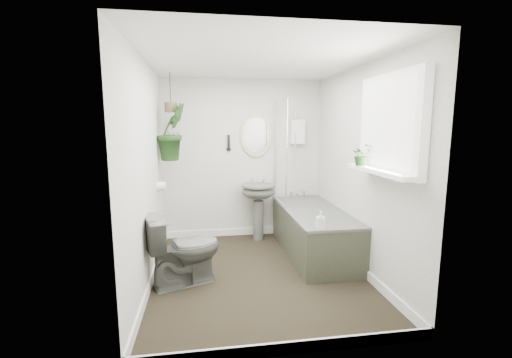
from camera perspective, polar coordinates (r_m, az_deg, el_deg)
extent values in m
cube|color=black|center=(3.99, 0.34, -15.57)|extent=(2.30, 2.80, 0.02)
cube|color=white|center=(3.69, 0.37, 19.35)|extent=(2.30, 2.80, 0.02)
cube|color=silver|center=(5.05, -2.17, 3.32)|extent=(2.30, 0.02, 2.30)
cube|color=silver|center=(2.30, 5.90, -3.51)|extent=(2.30, 0.02, 2.30)
cube|color=silver|center=(3.66, -17.87, 0.76)|extent=(0.02, 2.80, 2.30)
cube|color=silver|center=(4.01, 16.97, 1.47)|extent=(0.02, 2.80, 2.30)
cube|color=white|center=(3.96, 0.34, -14.78)|extent=(2.30, 2.80, 0.10)
cube|color=white|center=(5.11, 6.93, 7.82)|extent=(0.20, 0.10, 0.35)
ellipsoid|color=beige|center=(5.01, 0.01, 7.29)|extent=(0.46, 0.03, 0.62)
cylinder|color=black|center=(4.96, -4.57, 6.09)|extent=(0.04, 0.04, 0.22)
cylinder|color=white|center=(4.38, -15.51, -1.17)|extent=(0.11, 0.11, 0.11)
cube|color=white|center=(3.33, 21.50, 8.43)|extent=(0.08, 1.00, 0.90)
cube|color=white|center=(3.32, 20.04, 1.23)|extent=(0.18, 1.00, 0.04)
cube|color=white|center=(3.30, 20.82, 8.47)|extent=(0.01, 0.86, 0.76)
imported|color=#4E4F49|center=(3.68, -11.95, -11.29)|extent=(0.85, 0.66, 0.76)
imported|color=black|center=(3.55, 17.13, 3.90)|extent=(0.22, 0.20, 0.21)
imported|color=black|center=(4.55, -13.86, 7.66)|extent=(0.52, 0.51, 0.73)
imported|color=black|center=(3.63, 10.72, -6.73)|extent=(0.09, 0.09, 0.19)
cylinder|color=brown|center=(4.55, -14.00, 11.51)|extent=(0.16, 0.16, 0.12)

